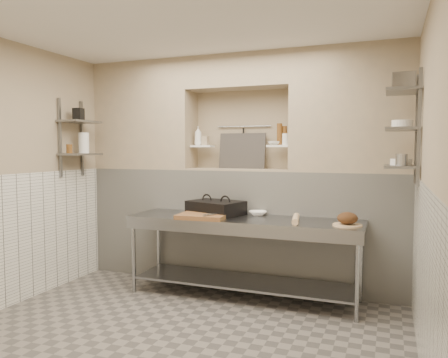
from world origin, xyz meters
The scene contains 47 objects.
floor centered at (0.00, 0.00, -0.05)m, with size 4.00×3.90×0.10m, color slate.
ceiling centered at (0.00, 0.00, 2.85)m, with size 4.00×3.90×0.10m, color silver.
wall_right centered at (2.05, 0.00, 1.40)m, with size 0.10×3.90×2.80m, color tan.
wall_back centered at (0.00, 2.00, 1.40)m, with size 4.00×0.10×2.80m, color tan.
backwall_lower centered at (0.00, 1.75, 0.70)m, with size 4.00×0.40×1.40m, color silver.
alcove_sill centered at (0.00, 1.75, 1.41)m, with size 1.30×0.40×0.02m, color tan.
backwall_pillar_left centered at (-1.33, 1.75, 2.10)m, with size 1.35×0.40×1.40m, color tan.
backwall_pillar_right centered at (1.33, 1.75, 2.10)m, with size 1.35×0.40×1.40m, color tan.
backwall_header centered at (0.00, 1.75, 2.60)m, with size 1.30×0.40×0.40m, color tan.
wainscot_left centered at (-1.99, 0.00, 0.70)m, with size 0.02×3.90×1.40m, color silver.
wainscot_right centered at (1.99, 0.00, 0.70)m, with size 0.02×3.90×1.40m, color silver.
alcove_shelf_left centered at (-0.50, 1.75, 1.70)m, with size 0.28×0.16×0.03m, color white.
alcove_shelf_right centered at (0.50, 1.75, 1.70)m, with size 0.28×0.16×0.03m, color white.
utensil_rail centered at (0.00, 1.92, 1.95)m, with size 0.02×0.02×0.70m, color gray.
hanging_steel centered at (0.00, 1.90, 1.78)m, with size 0.02×0.02×0.30m, color black.
splash_panel centered at (0.00, 1.85, 1.64)m, with size 0.60×0.02×0.45m, color #383330.
shelf_rail_left_a centered at (-1.98, 1.25, 1.80)m, with size 0.03×0.03×0.95m, color slate.
shelf_rail_left_b centered at (-1.98, 0.85, 1.80)m, with size 0.03×0.03×0.95m, color slate.
wall_shelf_left_lower centered at (-1.84, 1.05, 1.60)m, with size 0.30×0.50×0.03m, color slate.
wall_shelf_left_upper centered at (-1.84, 1.05, 2.00)m, with size 0.30×0.50×0.03m, color slate.
shelf_rail_right_a centered at (1.98, 1.25, 1.85)m, with size 0.03×0.03×1.05m, color slate.
shelf_rail_right_b centered at (1.98, 0.85, 1.85)m, with size 0.03×0.03×1.05m, color slate.
wall_shelf_right_lower centered at (1.84, 1.05, 1.50)m, with size 0.30×0.50×0.03m, color slate.
wall_shelf_right_mid centered at (1.84, 1.05, 1.85)m, with size 0.30×0.50×0.03m, color slate.
wall_shelf_right_upper centered at (1.84, 1.05, 2.20)m, with size 0.30×0.50×0.03m, color slate.
prep_table centered at (0.23, 1.18, 0.64)m, with size 2.60×0.70×0.90m.
panini_press centered at (-0.14, 1.31, 0.98)m, with size 0.70×0.59×0.16m.
cutting_board centered at (-0.18, 1.01, 0.92)m, with size 0.53×0.37×0.05m, color brown.
knife_blade centered at (-0.04, 1.10, 0.95)m, with size 0.23×0.03×0.01m, color gray.
tongs centered at (-0.04, 0.97, 0.96)m, with size 0.02×0.02×0.26m, color gray.
mixing_bowl centered at (0.33, 1.44, 0.93)m, with size 0.21×0.21×0.05m, color white.
rolling_pin centered at (0.83, 1.13, 0.93)m, with size 0.07×0.07×0.44m, color tan.
bread_board centered at (1.36, 1.09, 0.91)m, with size 0.29×0.29×0.02m, color tan.
bread_loaf centered at (1.36, 1.09, 0.98)m, with size 0.20×0.20×0.12m, color #4C2D19.
bottle_soap centered at (-0.56, 1.75, 1.83)m, with size 0.09×0.09×0.24m, color white.
jar_alcove centered at (-0.47, 1.77, 1.77)m, with size 0.08×0.08×0.11m, color tan.
bowl_alcove centered at (0.44, 1.72, 1.73)m, with size 0.14×0.14×0.04m, color white.
condiment_a centered at (0.56, 1.78, 1.82)m, with size 0.06×0.06×0.22m, color brown.
condiment_b centered at (0.50, 1.74, 1.84)m, with size 0.06×0.06×0.26m, color brown.
condiment_c centered at (0.58, 1.74, 1.78)m, with size 0.08×0.08×0.13m, color white.
jug_left centered at (-1.84, 1.12, 1.74)m, with size 0.13×0.13×0.26m, color white.
jar_left centered at (-1.84, 0.85, 1.67)m, with size 0.07×0.07×0.11m, color brown.
box_left_upper centered at (-1.84, 1.03, 2.09)m, with size 0.11×0.11×0.15m, color black.
bowl_right centered at (1.84, 1.11, 1.54)m, with size 0.20×0.20×0.06m, color white.
canister_right centered at (1.84, 0.93, 1.57)m, with size 0.11×0.11×0.11m, color gray.
bowl_right_mid centered at (1.84, 1.05, 1.90)m, with size 0.19×0.19×0.07m, color white.
basket_right centered at (1.84, 1.09, 2.29)m, with size 0.20×0.25×0.16m, color gray.
Camera 1 is at (1.74, -3.36, 1.66)m, focal length 35.00 mm.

